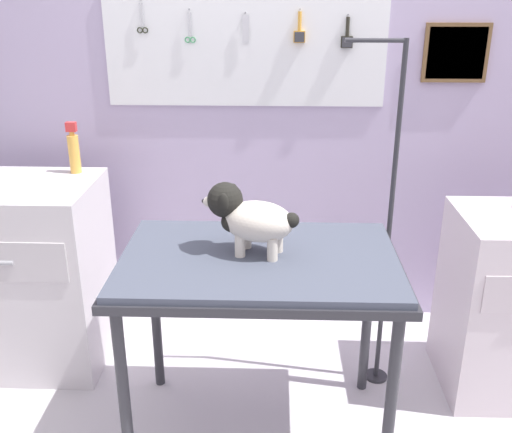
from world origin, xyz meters
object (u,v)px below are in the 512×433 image
object	(u,v)px
dog	(249,217)
counter_left	(21,274)
grooming_arm	(386,238)
grooming_table	(259,274)

from	to	relation	value
dog	counter_left	distance (m)	1.34
grooming_arm	dog	size ratio (longest dim) A/B	4.30
grooming_arm	counter_left	size ratio (longest dim) A/B	1.71
grooming_table	dog	world-z (taller)	dog
grooming_table	dog	xyz separation A→B (m)	(-0.04, 0.03, 0.22)
grooming_arm	counter_left	distance (m)	1.77
grooming_arm	counter_left	xyz separation A→B (m)	(-1.75, 0.13, -0.28)
grooming_table	counter_left	distance (m)	1.32
dog	counter_left	world-z (taller)	dog
counter_left	dog	bearing A→B (deg)	-22.52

